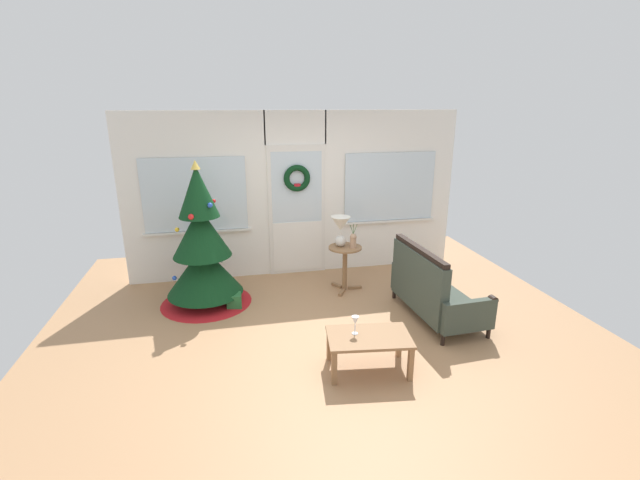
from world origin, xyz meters
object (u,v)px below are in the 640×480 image
at_px(settee_sofa, 431,290).
at_px(gift_box, 234,301).
at_px(christmas_tree, 203,252).
at_px(wine_glass, 355,321).
at_px(flower_vase, 353,240).
at_px(table_lamp, 341,227).
at_px(side_table, 345,259).
at_px(coffee_table, 369,341).

bearing_deg(settee_sofa, gift_box, 161.95).
relative_size(christmas_tree, wine_glass, 10.08).
bearing_deg(gift_box, flower_vase, 7.00).
xyz_separation_m(settee_sofa, wine_glass, (-1.27, -0.88, 0.16)).
bearing_deg(flower_vase, table_lamp, 147.99).
bearing_deg(table_lamp, wine_glass, -100.36).
distance_m(settee_sofa, gift_box, 2.60).
xyz_separation_m(settee_sofa, gift_box, (-2.46, 0.80, -0.28)).
bearing_deg(side_table, wine_glass, -102.26).
height_order(settee_sofa, gift_box, settee_sofa).
height_order(christmas_tree, wine_glass, christmas_tree).
distance_m(christmas_tree, side_table, 2.00).
height_order(wine_glass, gift_box, wine_glass).
distance_m(coffee_table, gift_box, 2.21).
bearing_deg(wine_glass, settee_sofa, 34.75).
height_order(table_lamp, wine_glass, table_lamp).
distance_m(settee_sofa, side_table, 1.37).
relative_size(flower_vase, gift_box, 1.77).
bearing_deg(side_table, table_lamp, 146.31).
xyz_separation_m(table_lamp, coffee_table, (-0.24, -2.06, -0.62)).
distance_m(coffee_table, wine_glass, 0.25).
bearing_deg(christmas_tree, side_table, 0.67).
height_order(settee_sofa, flower_vase, flower_vase).
relative_size(side_table, gift_box, 3.38).
bearing_deg(settee_sofa, wine_glass, -145.25).
xyz_separation_m(flower_vase, wine_glass, (-0.52, -1.89, -0.25)).
height_order(table_lamp, coffee_table, table_lamp).
bearing_deg(christmas_tree, coffee_table, -49.82).
bearing_deg(coffee_table, settee_sofa, 39.85).
bearing_deg(settee_sofa, coffee_table, -140.15).
distance_m(christmas_tree, gift_box, 0.78).
distance_m(side_table, flower_vase, 0.33).
relative_size(coffee_table, wine_glass, 4.61).
bearing_deg(wine_glass, coffee_table, -29.26).
distance_m(christmas_tree, wine_glass, 2.49).
height_order(christmas_tree, coffee_table, christmas_tree).
bearing_deg(flower_vase, settee_sofa, -53.64).
relative_size(settee_sofa, flower_vase, 4.22).
xyz_separation_m(settee_sofa, side_table, (-0.84, 1.07, 0.10)).
bearing_deg(wine_glass, christmas_tree, 128.99).
distance_m(wine_glass, gift_box, 2.11).
height_order(flower_vase, gift_box, flower_vase).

